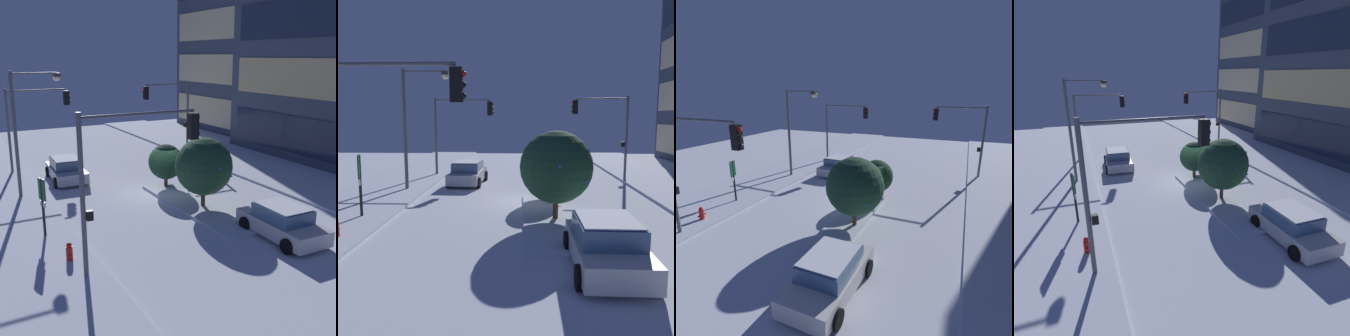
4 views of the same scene
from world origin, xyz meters
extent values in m
plane|color=silver|center=(0.00, 0.00, 0.00)|extent=(52.00, 52.00, 0.00)
cube|color=silver|center=(0.00, -8.80, 0.07)|extent=(52.00, 5.20, 0.14)
cube|color=silver|center=(3.45, 0.35, 0.07)|extent=(9.00, 1.80, 0.14)
cube|color=#B7B7C1|center=(-4.97, -4.15, 0.53)|extent=(4.45, 2.15, 0.66)
cube|color=slate|center=(-4.97, -4.15, 1.14)|extent=(2.44, 1.85, 0.60)
cube|color=white|center=(-4.97, -4.15, 1.47)|extent=(2.26, 1.72, 0.04)
sphere|color=#F9E5B2|center=(-2.75, -3.63, 0.50)|extent=(0.16, 0.16, 0.16)
sphere|color=#F9E5B2|center=(-2.82, -4.92, 0.50)|extent=(0.16, 0.16, 0.16)
cylinder|color=black|center=(-3.49, -3.28, 0.33)|extent=(0.67, 0.26, 0.66)
cylinder|color=black|center=(-3.60, -5.19, 0.33)|extent=(0.67, 0.26, 0.66)
cylinder|color=black|center=(-6.35, -3.12, 0.33)|extent=(0.67, 0.26, 0.66)
cylinder|color=black|center=(-6.46, -5.02, 0.33)|extent=(0.67, 0.26, 0.66)
cube|color=silver|center=(8.59, 1.80, 0.53)|extent=(4.24, 1.94, 0.66)
cube|color=slate|center=(8.59, 1.80, 1.14)|extent=(2.30, 1.73, 0.60)
cube|color=white|center=(8.59, 1.80, 1.47)|extent=(2.13, 1.61, 0.04)
sphere|color=#F9E5B2|center=(6.45, 1.18, 0.50)|extent=(0.16, 0.16, 0.16)
sphere|color=#F9E5B2|center=(6.47, 2.46, 0.50)|extent=(0.16, 0.16, 0.16)
cylinder|color=black|center=(7.19, 0.87, 0.33)|extent=(0.66, 0.23, 0.66)
cylinder|color=black|center=(7.21, 2.76, 0.33)|extent=(0.66, 0.23, 0.66)
cylinder|color=black|center=(9.97, 0.83, 0.33)|extent=(0.66, 0.23, 0.66)
cylinder|color=black|center=(9.99, 2.72, 0.33)|extent=(0.66, 0.23, 0.66)
cylinder|color=#565960|center=(-8.38, 7.00, 2.95)|extent=(0.18, 0.18, 5.89)
cylinder|color=#565960|center=(-8.38, 5.13, 5.69)|extent=(0.12, 3.76, 0.12)
cube|color=black|center=(-8.38, 3.25, 5.09)|extent=(0.32, 0.36, 1.00)
sphere|color=red|center=(-8.38, 3.06, 5.41)|extent=(0.20, 0.20, 0.20)
sphere|color=black|center=(-8.38, 3.06, 5.09)|extent=(0.20, 0.20, 0.20)
sphere|color=black|center=(-8.38, 3.06, 4.77)|extent=(0.20, 0.20, 0.20)
cube|color=black|center=(-8.38, 6.78, 2.40)|extent=(0.20, 0.24, 0.36)
cylinder|color=#565960|center=(8.01, -4.78, 5.86)|extent=(0.12, 4.46, 0.12)
cube|color=black|center=(8.01, -2.55, 5.26)|extent=(0.32, 0.36, 1.00)
sphere|color=red|center=(8.01, -2.36, 5.58)|extent=(0.20, 0.20, 0.20)
sphere|color=black|center=(8.01, -2.36, 5.26)|extent=(0.20, 0.20, 0.20)
sphere|color=black|center=(8.01, -2.36, 4.94)|extent=(0.20, 0.20, 0.20)
cube|color=black|center=(8.01, -6.78, 2.40)|extent=(0.20, 0.24, 0.36)
cylinder|color=#565960|center=(-8.35, -7.00, 2.90)|extent=(0.18, 0.18, 5.79)
cylinder|color=#565960|center=(-8.35, -4.99, 5.59)|extent=(0.12, 4.04, 0.12)
cube|color=black|center=(-8.35, -2.97, 4.99)|extent=(0.32, 0.36, 1.00)
sphere|color=red|center=(-8.35, -2.78, 5.31)|extent=(0.20, 0.20, 0.20)
sphere|color=black|center=(-8.35, -2.78, 4.99)|extent=(0.20, 0.20, 0.20)
sphere|color=black|center=(-8.35, -2.78, 4.67)|extent=(0.20, 0.20, 0.20)
cylinder|color=#565960|center=(-2.52, -7.46, 3.55)|extent=(0.20, 0.20, 7.10)
cylinder|color=#565960|center=(-2.53, -6.24, 6.95)|extent=(0.13, 2.46, 0.10)
cube|color=#333338|center=(-2.55, -5.01, 6.85)|extent=(0.56, 0.36, 0.20)
sphere|color=#F9E5B2|center=(-2.55, -5.01, 6.72)|extent=(0.44, 0.44, 0.44)
cylinder|color=red|center=(6.53, -7.20, 0.34)|extent=(0.26, 0.26, 0.67)
sphere|color=red|center=(6.53, -7.20, 0.74)|extent=(0.22, 0.22, 0.22)
cylinder|color=red|center=(6.35, -7.20, 0.37)|extent=(0.12, 0.10, 0.10)
cylinder|color=red|center=(6.71, -7.20, 0.37)|extent=(0.12, 0.10, 0.10)
cylinder|color=black|center=(3.69, -7.51, 1.38)|extent=(0.12, 0.12, 2.76)
cube|color=#144C2D|center=(3.69, -7.51, 2.27)|extent=(0.55, 0.20, 0.97)
cube|color=white|center=(3.69, -7.51, 1.61)|extent=(0.44, 0.16, 0.24)
cylinder|color=#473323|center=(-0.32, 0.70, 0.39)|extent=(0.22, 0.22, 0.77)
sphere|color=#193823|center=(-0.32, 0.70, 1.67)|extent=(2.13, 2.13, 2.13)
sphere|color=blue|center=(-0.49, -0.08, 2.39)|extent=(0.10, 0.10, 0.10)
sphere|color=blue|center=(0.27, 0.64, 0.78)|extent=(0.10, 0.10, 0.10)
sphere|color=blue|center=(-1.18, 0.14, 1.98)|extent=(0.10, 0.10, 0.10)
sphere|color=blue|center=(0.50, 0.53, 2.35)|extent=(0.10, 0.10, 0.10)
sphere|color=blue|center=(-1.33, 0.61, 2.05)|extent=(0.10, 0.10, 0.10)
sphere|color=blue|center=(-1.27, 0.37, 1.29)|extent=(0.10, 0.10, 0.10)
sphere|color=blue|center=(0.11, -0.11, 1.12)|extent=(0.10, 0.10, 0.10)
sphere|color=blue|center=(0.27, 0.64, 0.79)|extent=(0.10, 0.10, 0.10)
cylinder|color=#473323|center=(3.71, 0.79, 0.51)|extent=(0.22, 0.22, 1.01)
sphere|color=#1E4228|center=(3.71, 0.79, 2.30)|extent=(3.02, 3.02, 3.02)
sphere|color=blue|center=(4.21, 2.01, 3.06)|extent=(0.10, 0.10, 0.10)
sphere|color=blue|center=(5.22, 0.78, 2.52)|extent=(0.10, 0.10, 0.10)
sphere|color=blue|center=(3.56, 2.22, 1.80)|extent=(0.10, 0.10, 0.10)
sphere|color=blue|center=(3.47, 0.04, 0.99)|extent=(0.10, 0.10, 0.10)
sphere|color=blue|center=(4.74, 1.84, 1.87)|extent=(0.10, 0.10, 0.10)
camera|label=1|loc=(21.88, -11.09, 7.87)|focal=45.98mm
camera|label=2|loc=(18.83, -0.66, 4.31)|focal=39.33mm
camera|label=3|loc=(16.19, 5.70, 7.07)|focal=29.64mm
camera|label=4|loc=(17.42, -7.02, 7.37)|focal=29.74mm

